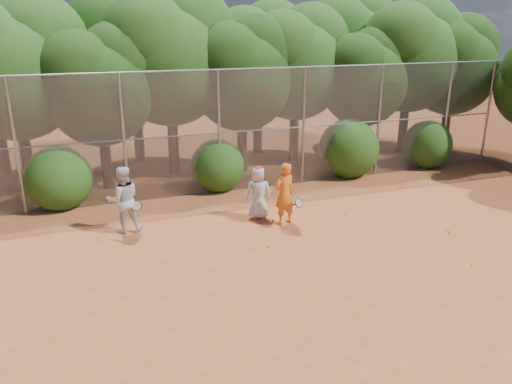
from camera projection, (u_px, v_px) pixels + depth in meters
name	position (u px, v px, depth m)	size (l,w,h in m)	color
ground	(332.00, 264.00, 11.73)	(80.00, 80.00, 0.00)	#A54E25
fence_back	(245.00, 130.00, 16.37)	(20.05, 0.09, 4.03)	gray
tree_1	(15.00, 63.00, 15.76)	(4.64, 4.03, 6.35)	black
tree_2	(100.00, 81.00, 16.12)	(3.99, 3.47, 5.47)	black
tree_3	(170.00, 52.00, 17.57)	(4.89, 4.26, 6.70)	black
tree_4	(242.00, 70.00, 18.04)	(4.19, 3.64, 5.73)	black
tree_5	(297.00, 59.00, 19.46)	(4.51, 3.92, 6.17)	black
tree_6	(365.00, 74.00, 19.56)	(3.86, 3.36, 5.29)	black
tree_7	(411.00, 51.00, 20.65)	(4.77, 4.14, 6.53)	black
tree_8	(454.00, 62.00, 21.17)	(4.25, 3.70, 5.82)	black
tree_10	(133.00, 43.00, 19.13)	(5.15, 4.48, 7.06)	black
tree_11	(259.00, 54.00, 20.53)	(4.64, 4.03, 6.35)	black
tree_12	(348.00, 43.00, 22.41)	(5.02, 4.37, 6.88)	black
bush_0	(58.00, 175.00, 15.08)	(2.00, 2.00, 2.00)	#1E4912
bush_1	(218.00, 163.00, 16.73)	(1.80, 1.80, 1.80)	#1E4912
bush_2	(349.00, 146.00, 18.27)	(2.20, 2.20, 2.20)	#1E4912
bush_3	(427.00, 142.00, 19.45)	(1.90, 1.90, 1.90)	#1E4912
player_yellow	(285.00, 194.00, 13.78)	(0.89, 0.64, 1.77)	orange
player_teen	(258.00, 192.00, 14.26)	(0.84, 0.65, 1.55)	silver
player_white	(123.00, 200.00, 13.27)	(0.93, 0.80, 1.82)	silver
ball_0	(448.00, 230.00, 13.55)	(0.07, 0.07, 0.07)	#BEE92A
ball_1	(346.00, 213.00, 14.75)	(0.07, 0.07, 0.07)	#BEE92A
ball_2	(472.00, 265.00, 11.61)	(0.07, 0.07, 0.07)	#BEE92A
ball_3	(449.00, 233.00, 13.37)	(0.07, 0.07, 0.07)	#BEE92A
ball_4	(268.00, 246.00, 12.58)	(0.07, 0.07, 0.07)	#BEE92A
ball_5	(397.00, 203.00, 15.60)	(0.07, 0.07, 0.07)	#BEE92A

